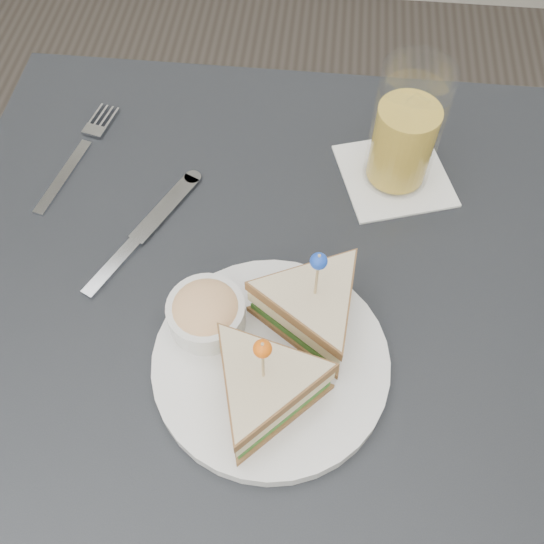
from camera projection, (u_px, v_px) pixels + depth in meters
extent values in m
plane|color=#3F3833|center=(267.00, 470.00, 1.33)|extent=(3.50, 3.50, 0.00)
cube|color=black|center=(263.00, 308.00, 0.71)|extent=(0.80, 0.80, 0.03)
cylinder|color=black|center=(113.00, 232.00, 1.23)|extent=(0.04, 0.04, 0.72)
cylinder|color=black|center=(461.00, 261.00, 1.19)|extent=(0.04, 0.04, 0.72)
cylinder|color=silver|center=(271.00, 364.00, 0.64)|extent=(0.31, 0.31, 0.01)
cylinder|color=silver|center=(271.00, 360.00, 0.64)|extent=(0.31, 0.31, 0.00)
cylinder|color=tan|center=(263.00, 363.00, 0.54)|extent=(0.00, 0.00, 0.08)
sphere|color=#E65C0E|center=(262.00, 349.00, 0.51)|extent=(0.02, 0.02, 0.02)
cylinder|color=tan|center=(317.00, 278.00, 0.58)|extent=(0.00, 0.00, 0.08)
sphere|color=#183FB6|center=(319.00, 261.00, 0.56)|extent=(0.02, 0.02, 0.02)
cylinder|color=silver|center=(207.00, 315.00, 0.65)|extent=(0.10, 0.10, 0.04)
ellipsoid|color=#E0B772|center=(206.00, 309.00, 0.63)|extent=(0.09, 0.09, 0.03)
cube|color=#B4B8BF|center=(64.00, 177.00, 0.79)|extent=(0.04, 0.13, 0.00)
cube|color=#B4B8BF|center=(94.00, 131.00, 0.83)|extent=(0.03, 0.02, 0.00)
cube|color=silver|center=(114.00, 265.00, 0.72)|extent=(0.06, 0.10, 0.01)
cube|color=silver|center=(165.00, 208.00, 0.76)|extent=(0.07, 0.12, 0.00)
cylinder|color=silver|center=(193.00, 177.00, 0.79)|extent=(0.03, 0.03, 0.00)
cube|color=white|center=(394.00, 175.00, 0.79)|extent=(0.17, 0.17, 0.00)
cylinder|color=gold|center=(402.00, 143.00, 0.74)|extent=(0.10, 0.10, 0.11)
cylinder|color=white|center=(406.00, 127.00, 0.72)|extent=(0.11, 0.11, 0.17)
cube|color=white|center=(417.00, 107.00, 0.71)|extent=(0.03, 0.03, 0.02)
cube|color=white|center=(400.00, 122.00, 0.70)|extent=(0.02, 0.02, 0.02)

